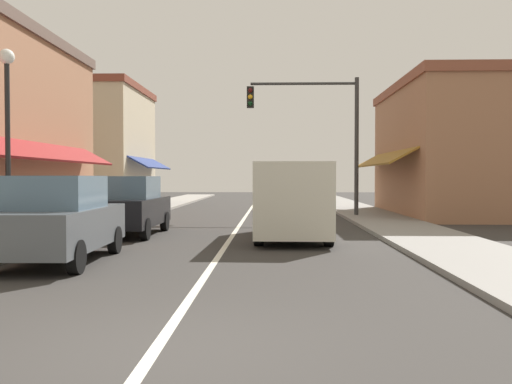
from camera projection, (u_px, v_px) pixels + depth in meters
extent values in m
plane|color=#33302D|center=(244.00, 218.00, 23.43)|extent=(80.00, 80.00, 0.00)
cube|color=gray|center=(116.00, 216.00, 23.59)|extent=(2.60, 56.00, 0.12)
cube|color=gray|center=(374.00, 217.00, 23.26)|extent=(2.60, 56.00, 0.12)
cube|color=silver|center=(244.00, 218.00, 23.43)|extent=(0.14, 52.00, 0.01)
cube|color=slate|center=(21.00, 188.00, 17.60)|extent=(0.08, 10.64, 1.80)
cube|color=maroon|center=(39.00, 150.00, 17.54)|extent=(1.27, 11.76, 0.73)
cube|color=slate|center=(57.00, 98.00, 20.58)|extent=(0.08, 1.10, 1.30)
cube|color=#9E6B4C|center=(455.00, 154.00, 25.07)|extent=(5.40, 10.00, 5.60)
cube|color=brown|center=(456.00, 88.00, 24.99)|extent=(5.60, 10.20, 0.40)
cube|color=slate|center=(396.00, 185.00, 25.18)|extent=(0.08, 7.60, 1.80)
cube|color=olive|center=(383.00, 158.00, 25.17)|extent=(1.27, 8.40, 0.73)
cube|color=slate|center=(409.00, 122.00, 22.91)|extent=(0.08, 1.10, 1.30)
cube|color=slate|center=(387.00, 131.00, 27.31)|extent=(0.08, 1.10, 1.30)
cube|color=#BCAD8E|center=(100.00, 149.00, 33.60)|extent=(5.10, 8.00, 6.87)
cube|color=brown|center=(99.00, 90.00, 33.50)|extent=(5.30, 8.20, 0.40)
cube|color=slate|center=(140.00, 183.00, 33.58)|extent=(0.08, 6.08, 1.80)
cube|color=navy|center=(150.00, 163.00, 33.53)|extent=(1.27, 6.72, 0.73)
cube|color=slate|center=(133.00, 121.00, 31.73)|extent=(0.08, 1.10, 1.30)
cube|color=slate|center=(147.00, 127.00, 35.24)|extent=(0.08, 1.10, 1.30)
cube|color=#4C5156|center=(59.00, 228.00, 11.22)|extent=(1.84, 4.15, 0.80)
cube|color=slate|center=(57.00, 192.00, 11.10)|extent=(1.58, 2.04, 0.66)
cylinder|color=black|center=(46.00, 240.00, 12.58)|extent=(0.22, 0.63, 0.62)
cylinder|color=black|center=(115.00, 240.00, 12.58)|extent=(0.22, 0.63, 0.62)
cylinder|color=black|center=(76.00, 257.00, 9.88)|extent=(0.22, 0.63, 0.62)
cube|color=black|center=(130.00, 211.00, 16.54)|extent=(1.74, 4.11, 0.80)
cube|color=slate|center=(128.00, 187.00, 16.42)|extent=(1.53, 2.01, 0.66)
cylinder|color=black|center=(116.00, 221.00, 17.93)|extent=(0.20, 0.62, 0.62)
cylinder|color=black|center=(165.00, 221.00, 17.87)|extent=(0.20, 0.62, 0.62)
cylinder|color=black|center=(88.00, 229.00, 15.22)|extent=(0.20, 0.62, 0.62)
cylinder|color=black|center=(145.00, 229.00, 15.17)|extent=(0.20, 0.62, 0.62)
cube|color=beige|center=(293.00, 198.00, 15.46)|extent=(2.10, 5.05, 1.90)
cube|color=slate|center=(292.00, 182.00, 17.85)|extent=(1.73, 0.32, 0.84)
cube|color=black|center=(292.00, 216.00, 18.06)|extent=(1.87, 0.25, 0.24)
cylinder|color=black|center=(264.00, 222.00, 17.08)|extent=(0.26, 0.73, 0.72)
cylinder|color=black|center=(321.00, 222.00, 16.98)|extent=(0.26, 0.73, 0.72)
cylinder|color=black|center=(259.00, 232.00, 13.99)|extent=(0.26, 0.73, 0.72)
cylinder|color=black|center=(329.00, 232.00, 13.89)|extent=(0.26, 0.73, 0.72)
cylinder|color=#333333|center=(357.00, 148.00, 23.64)|extent=(0.18, 0.18, 6.01)
cylinder|color=#333333|center=(304.00, 84.00, 23.63)|extent=(4.56, 0.12, 0.12)
cube|color=black|center=(250.00, 97.00, 23.53)|extent=(0.30, 0.24, 0.90)
sphere|color=#420F0F|center=(250.00, 90.00, 23.40)|extent=(0.20, 0.20, 0.20)
sphere|color=yellow|center=(250.00, 97.00, 23.40)|extent=(0.20, 0.20, 0.20)
sphere|color=#0C3316|center=(250.00, 103.00, 23.41)|extent=(0.20, 0.20, 0.20)
cylinder|color=black|center=(8.00, 157.00, 13.12)|extent=(0.12, 0.12, 4.42)
sphere|color=white|center=(7.00, 57.00, 13.06)|extent=(0.36, 0.36, 0.36)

